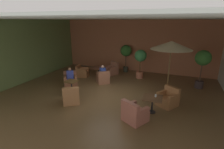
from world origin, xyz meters
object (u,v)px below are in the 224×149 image
Objects in this scene: potted_tree_left_corner at (140,59)px; patron_blue_shirt at (103,71)px; armchair_front_right_east at (112,70)px; armchair_mid_center_east at (70,80)px; patio_umbrella_tall_red at (171,46)px; potted_tree_mid_right at (203,61)px; cafe_table_mid_center at (72,84)px; armchair_front_left_north at (134,114)px; cafe_table_front_left at (152,100)px; armchair_front_right_north at (103,78)px; armchair_front_right_south at (82,72)px; armchair_mid_center_north at (71,97)px; patron_by_window at (70,74)px; armchair_front_left_east at (168,99)px; cafe_table_front_right at (98,69)px; iced_drink_cup at (156,96)px; potted_tree_mid_left at (126,52)px.

patron_blue_shirt is at bearing -136.90° from potted_tree_left_corner.
armchair_front_right_east is 1.00× the size of armchair_mid_center_east.
potted_tree_mid_right is (1.65, 1.23, -0.94)m from patio_umbrella_tall_red.
patio_umbrella_tall_red is at bearing 12.47° from armchair_mid_center_east.
patio_umbrella_tall_red reaches higher than cafe_table_mid_center.
cafe_table_front_left is at bearing 61.18° from armchair_front_left_north.
patron_blue_shirt is at bearing 130.22° from armchair_front_right_north.
armchair_front_right_south is 4.03m from armchair_mid_center_north.
armchair_front_right_south is (-1.88, 0.62, -0.01)m from armchair_front_right_north.
patron_by_window is (-1.56, -1.19, -0.01)m from patron_blue_shirt.
patio_umbrella_tall_red is (5.43, 1.20, 2.20)m from armchair_mid_center_east.
potted_tree_left_corner is at bearing 138.05° from patio_umbrella_tall_red.
armchair_front_left_east is 5.46m from armchair_front_right_east.
armchair_front_left_east is 4.37m from patron_blue_shirt.
cafe_table_front_right is 2.95m from cafe_table_mid_center.
cafe_table_front_right is 2.20m from armchair_mid_center_east.
armchair_front_left_north reaches higher than armchair_front_left_east.
armchair_mid_center_north is 5.39m from potted_tree_left_corner.
armchair_front_left_north is (-0.51, -0.93, -0.24)m from cafe_table_front_left.
armchair_mid_center_north is 3.82m from iced_drink_cup.
potted_tree_mid_left reaches higher than patron_by_window.
patron_by_window reaches higher than armchair_front_right_south.
cafe_table_mid_center is 1.00× the size of patron_by_window.
armchair_front_right_south is 1.34× the size of patron_by_window.
armchair_front_right_east is at bearing 94.67° from patron_blue_shirt.
potted_tree_mid_left is at bearing 82.69° from armchair_mid_center_north.
cafe_table_mid_center is 0.65× the size of armchair_mid_center_north.
potted_tree_left_corner reaches higher than cafe_table_front_right.
patron_by_window is at bearing -160.77° from potted_tree_mid_right.
armchair_mid_center_north is at bearing -82.30° from cafe_table_front_right.
patio_umbrella_tall_red reaches higher than patron_by_window.
cafe_table_front_left is at bearing -30.54° from armchair_front_right_south.
patron_by_window is (-5.02, 1.35, 0.16)m from cafe_table_front_left.
potted_tree_mid_right is (5.69, 4.35, 1.25)m from armchair_mid_center_north.
potted_tree_left_corner is at bearing 54.51° from cafe_table_mid_center.
potted_tree_left_corner is (2.10, 4.86, 0.99)m from armchair_mid_center_north.
armchair_mid_center_north is at bearing 172.87° from armchair_front_left_north.
armchair_front_right_east is (-3.61, 4.41, -0.25)m from cafe_table_front_left.
potted_tree_left_corner reaches higher than cafe_table_front_left.
cafe_table_mid_center is 7.26m from potted_tree_mid_right.
patron_blue_shirt is at bearing -49.78° from cafe_table_front_right.
cafe_table_front_left is 7.49× the size of iced_drink_cup.
armchair_front_right_east reaches higher than armchair_front_right_south.
cafe_table_front_left is at bearing -61.87° from potted_tree_mid_left.
iced_drink_cup is at bearing -29.40° from armchair_front_right_south.
potted_tree_mid_left is at bearing 57.16° from cafe_table_front_right.
cafe_table_front_left is 1.21× the size of patron_by_window.
cafe_table_mid_center is (-0.88, -2.06, 0.18)m from armchair_front_right_north.
armchair_mid_center_north is 3.11m from patron_blue_shirt.
armchair_front_left_north is at bearing -118.28° from potted_tree_mid_right.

